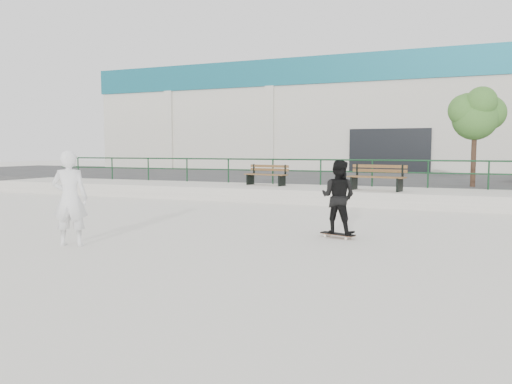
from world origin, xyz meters
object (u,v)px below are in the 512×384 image
at_px(standing_skater, 338,197).
at_px(seated_skater, 70,198).
at_px(bench_left, 267,175).
at_px(tree, 476,113).
at_px(bench_right, 377,178).
at_px(skateboard, 338,234).

bearing_deg(standing_skater, seated_skater, 39.79).
bearing_deg(bench_left, tree, 28.09).
bearing_deg(bench_left, bench_right, 0.20).
height_order(bench_right, skateboard, bench_right).
distance_m(bench_left, tree, 8.17).
bearing_deg(skateboard, bench_left, 139.06).
relative_size(tree, skateboard, 4.58).
height_order(bench_right, tree, tree).
distance_m(skateboard, seated_skater, 5.59).
relative_size(bench_left, seated_skater, 0.97).
distance_m(skateboard, standing_skater, 0.82).
height_order(tree, seated_skater, tree).
bearing_deg(bench_right, bench_left, -179.80).
relative_size(tree, seated_skater, 1.94).
height_order(bench_right, standing_skater, standing_skater).
xyz_separation_m(bench_right, tree, (3.13, 3.08, 2.32)).
relative_size(skateboard, standing_skater, 0.51).
bearing_deg(bench_right, seated_skater, -103.18).
relative_size(standing_skater, seated_skater, 0.84).
relative_size(bench_left, tree, 0.50).
bearing_deg(skateboard, bench_right, 109.89).
distance_m(bench_left, skateboard, 8.99).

